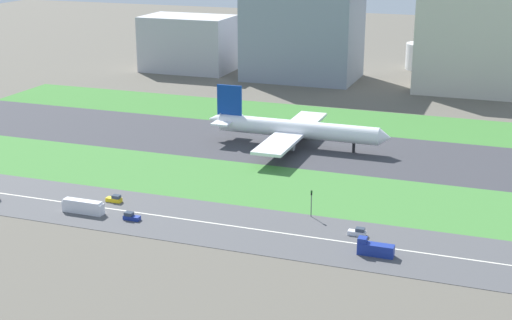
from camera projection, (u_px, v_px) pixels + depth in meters
ground_plane at (288, 146)px, 257.53m from camera, size 800.00×800.00×0.00m
runway at (288, 146)px, 257.51m from camera, size 280.00×46.00×0.10m
grass_median_north at (319, 118)px, 294.26m from camera, size 280.00×36.00×0.10m
grass_median_south at (247, 183)px, 220.76m from camera, size 280.00×36.00×0.10m
highway at (203, 222)px, 192.08m from camera, size 280.00×28.00×0.10m
highway_centerline at (203, 222)px, 192.07m from camera, size 266.00×0.50×0.01m
airliner at (293, 129)px, 255.10m from camera, size 65.00×56.00×19.70m
car_2 at (115, 199)px, 205.59m from camera, size 4.40×1.80×2.00m
car_3 at (131, 217)px, 193.19m from camera, size 4.40×1.80×2.00m
bus_0 at (83, 207)px, 197.53m from camera, size 11.60×2.50×3.50m
car_1 at (358, 232)px, 183.60m from camera, size 4.40×1.80×2.00m
truck_0 at (375, 249)px, 172.43m from camera, size 8.40×2.50×4.00m
traffic_light at (311, 201)px, 194.32m from camera, size 0.36×0.50×7.20m
terminal_building at (188, 43)px, 384.51m from camera, size 45.14×28.11×28.03m
hangar_building at (303, 24)px, 360.82m from camera, size 53.50×37.12×53.70m
office_tower at (469, 41)px, 336.84m from camera, size 44.61×37.63×45.14m
fuel_tank_west at (423, 56)px, 390.34m from camera, size 17.73×17.73×13.48m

